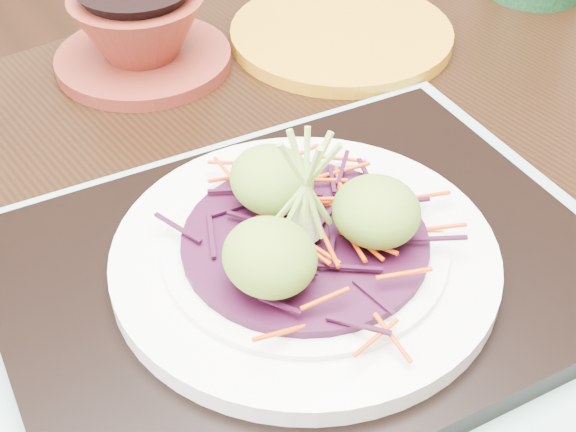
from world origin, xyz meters
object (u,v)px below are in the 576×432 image
serving_tray (304,274)px  terracotta_bowl_set (141,35)px  dining_table (315,341)px  white_plate (305,255)px  yellow_plate (341,34)px

serving_tray → terracotta_bowl_set: size_ratio=1.86×
dining_table → terracotta_bowl_set: bearing=84.7°
serving_tray → white_plate: bearing=126.3°
dining_table → terracotta_bowl_set: (0.00, 0.30, 0.13)m
serving_tray → yellow_plate: (0.21, 0.26, -0.01)m
dining_table → yellow_plate: size_ratio=5.67×
dining_table → serving_tray: 0.11m
white_plate → yellow_plate: white_plate is taller
serving_tray → yellow_plate: serving_tray is taller
terracotta_bowl_set → yellow_plate: bearing=-17.6°
serving_tray → white_plate: white_plate is taller
terracotta_bowl_set → white_plate: bearing=-95.4°
serving_tray → yellow_plate: size_ratio=1.76×
white_plate → terracotta_bowl_set: (0.03, 0.32, 0.00)m
white_plate → terracotta_bowl_set: terracotta_bowl_set is taller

